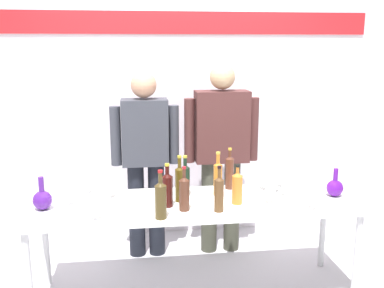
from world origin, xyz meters
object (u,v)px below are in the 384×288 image
presenter_right (221,146)px  wine_glass_right_1 (286,183)px  wine_glass_right_4 (280,175)px  decanter_blue_right (335,187)px  wine_bottle_7 (185,179)px  decanter_blue_left (42,199)px  wine_bottle_5 (161,199)px  wine_bottle_6 (237,187)px  wine_bottle_3 (184,192)px  wine_bottle_2 (218,177)px  wine_bottle_8 (180,182)px  wine_glass_left_2 (109,184)px  display_table (195,209)px  wine_bottle_4 (230,171)px  wine_glass_left_1 (88,181)px  wine_bottle_0 (219,193)px  presenter_left (145,154)px  wine_glass_right_2 (264,178)px  wine_glass_left_3 (93,205)px  wine_glass_right_0 (313,196)px  wine_glass_left_0 (69,192)px  wine_bottle_1 (167,188)px  wine_glass_right_3 (270,189)px  wine_glass_right_5 (275,179)px

presenter_right → wine_glass_right_1: bearing=-63.9°
presenter_right → wine_glass_right_4: presenter_right is taller
decanter_blue_right → wine_bottle_7: bearing=171.4°
decanter_blue_left → wine_bottle_5: 0.83m
wine_bottle_6 → wine_glass_right_4: size_ratio=1.94×
decanter_blue_right → wine_bottle_3: (-1.14, -0.14, 0.06)m
wine_bottle_5 → decanter_blue_left: bearing=161.4°
wine_bottle_2 → wine_bottle_3: bearing=-135.4°
wine_bottle_8 → wine_glass_left_2: size_ratio=2.17×
wine_bottle_8 → wine_glass_left_2: (-0.50, 0.13, -0.03)m
display_table → wine_glass_right_4: size_ratio=16.09×
wine_bottle_4 → wine_glass_left_1: (-1.08, 0.02, -0.04)m
wine_bottle_0 → wine_bottle_5: wine_bottle_5 is taller
presenter_left → presenter_right: (0.66, 0.00, 0.05)m
wine_bottle_2 → wine_glass_right_2: bearing=10.1°
wine_glass_left_3 → wine_glass_right_0: bearing=-0.4°
wine_bottle_3 → wine_glass_left_3: (-0.60, -0.11, -0.02)m
wine_bottle_5 → wine_glass_right_0: size_ratio=2.18×
wine_bottle_3 → wine_glass_left_0: bearing=166.9°
decanter_blue_right → presenter_left: size_ratio=0.13×
presenter_right → wine_bottle_3: (-0.42, -0.86, -0.11)m
wine_bottle_1 → wine_glass_left_0: 0.69m
wine_bottle_1 → wine_glass_left_3: 0.53m
wine_bottle_8 → wine_glass_left_0: (-0.77, -0.00, -0.04)m
wine_glass_right_2 → wine_glass_left_1: bearing=176.1°
wine_glass_right_3 → wine_bottle_5: bearing=-168.2°
wine_bottle_2 → wine_glass_right_3: (0.33, -0.24, -0.03)m
wine_glass_right_5 → wine_bottle_3: bearing=-158.7°
wine_glass_left_1 → wine_glass_right_2: 1.34m
wine_glass_right_2 → wine_glass_right_3: size_ratio=0.99×
display_table → wine_glass_right_0: bearing=-20.0°
wine_bottle_7 → wine_bottle_8: 0.14m
display_table → wine_glass_left_1: 0.83m
wine_glass_right_3 → display_table: bearing=166.4°
wine_bottle_2 → wine_bottle_5: size_ratio=1.02×
wine_glass_left_2 → wine_glass_right_4: size_ratio=1.06×
wine_glass_right_1 → wine_bottle_1: bearing=-175.6°
wine_glass_left_3 → wine_glass_right_3: bearing=6.8°
wine_bottle_5 → wine_glass_left_0: 0.69m
wine_bottle_4 → wine_glass_left_3: 1.13m
decanter_blue_right → wine_glass_right_3: (-0.53, -0.10, 0.04)m
wine_bottle_1 → wine_glass_left_1: 0.67m
wine_bottle_0 → wine_bottle_2: wine_bottle_2 is taller
wine_glass_left_2 → wine_glass_left_0: bearing=-155.0°
wine_bottle_1 → wine_glass_right_1: 0.88m
decanter_blue_left → wine_glass_right_1: decanter_blue_left is taller
wine_bottle_7 → wine_glass_left_1: size_ratio=2.22×
wine_bottle_6 → wine_glass_right_3: wine_bottle_6 is taller
wine_glass_left_0 → wine_glass_right_5: size_ratio=0.99×
wine_glass_left_0 → wine_glass_right_4: wine_glass_left_0 is taller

